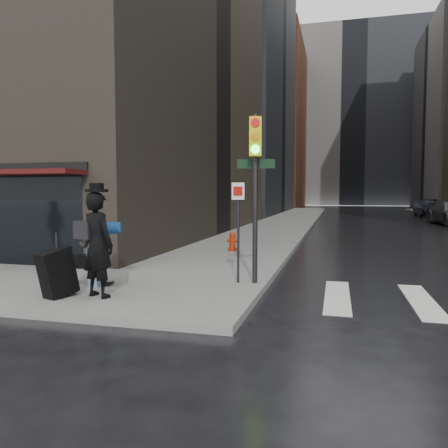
{
  "coord_description": "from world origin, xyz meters",
  "views": [
    {
      "loc": [
        3.45,
        -8.13,
        2.11
      ],
      "look_at": [
        0.57,
        3.04,
        1.3
      ],
      "focal_mm": 35.0,
      "sensor_mm": 36.0,
      "label": 1
    }
  ],
  "objects_px": {
    "man_overcoat": "(89,249)",
    "man_jeans": "(96,248)",
    "parked_car_4": "(441,212)",
    "parked_car_5": "(427,208)",
    "traffic_light": "(254,175)",
    "fire_hydrant": "(232,242)"
  },
  "relations": [
    {
      "from": "fire_hydrant",
      "to": "parked_car_5",
      "type": "xyz_separation_m",
      "value": [
        11.55,
        29.36,
        0.36
      ]
    },
    {
      "from": "fire_hydrant",
      "to": "parked_car_5",
      "type": "height_order",
      "value": "parked_car_5"
    },
    {
      "from": "man_overcoat",
      "to": "parked_car_4",
      "type": "xyz_separation_m",
      "value": [
        12.62,
        30.84,
        -0.4
      ]
    },
    {
      "from": "fire_hydrant",
      "to": "parked_car_4",
      "type": "distance_m",
      "value": 26.33
    },
    {
      "from": "man_overcoat",
      "to": "fire_hydrant",
      "type": "bearing_deg",
      "value": -79.09
    },
    {
      "from": "man_jeans",
      "to": "fire_hydrant",
      "type": "xyz_separation_m",
      "value": [
        1.55,
        6.16,
        -0.51
      ]
    },
    {
      "from": "man_overcoat",
      "to": "man_jeans",
      "type": "bearing_deg",
      "value": -45.66
    },
    {
      "from": "man_overcoat",
      "to": "traffic_light",
      "type": "height_order",
      "value": "traffic_light"
    },
    {
      "from": "fire_hydrant",
      "to": "parked_car_5",
      "type": "distance_m",
      "value": 31.55
    },
    {
      "from": "traffic_light",
      "to": "fire_hydrant",
      "type": "xyz_separation_m",
      "value": [
        -1.7,
        5.21,
        -2.07
      ]
    },
    {
      "from": "parked_car_4",
      "to": "man_overcoat",
      "type": "bearing_deg",
      "value": -114.21
    },
    {
      "from": "man_overcoat",
      "to": "parked_car_5",
      "type": "xyz_separation_m",
      "value": [
        12.61,
        36.55,
        -0.28
      ]
    },
    {
      "from": "parked_car_5",
      "to": "man_overcoat",
      "type": "bearing_deg",
      "value": -108.89
    },
    {
      "from": "parked_car_5",
      "to": "traffic_light",
      "type": "bearing_deg",
      "value": -105.75
    },
    {
      "from": "traffic_light",
      "to": "parked_car_5",
      "type": "distance_m",
      "value": 35.98
    },
    {
      "from": "parked_car_5",
      "to": "man_jeans",
      "type": "bearing_deg",
      "value": -110.09
    },
    {
      "from": "man_overcoat",
      "to": "parked_car_5",
      "type": "relative_size",
      "value": 0.45
    },
    {
      "from": "parked_car_4",
      "to": "traffic_light",
      "type": "bearing_deg",
      "value": -110.81
    },
    {
      "from": "traffic_light",
      "to": "parked_car_5",
      "type": "relative_size",
      "value": 0.76
    },
    {
      "from": "parked_car_4",
      "to": "parked_car_5",
      "type": "relative_size",
      "value": 0.82
    },
    {
      "from": "man_overcoat",
      "to": "man_jeans",
      "type": "distance_m",
      "value": 1.15
    },
    {
      "from": "man_overcoat",
      "to": "parked_car_4",
      "type": "distance_m",
      "value": 33.33
    }
  ]
}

